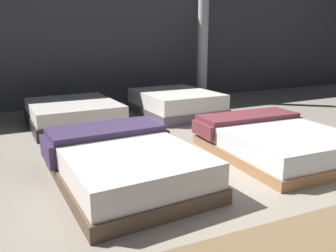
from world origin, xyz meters
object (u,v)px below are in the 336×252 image
at_px(bed_4, 73,114).
at_px(support_pillar, 203,33).
at_px(bed_5, 175,103).
at_px(bed_2, 124,162).
at_px(bed_3, 275,140).

height_order(bed_4, support_pillar, support_pillar).
bearing_deg(bed_5, support_pillar, 38.28).
bearing_deg(support_pillar, bed_4, -163.46).
relative_size(bed_2, bed_4, 1.07).
relative_size(bed_4, bed_5, 0.99).
bearing_deg(bed_4, support_pillar, 15.27).
bearing_deg(support_pillar, bed_2, -131.96).
height_order(bed_5, support_pillar, support_pillar).
xyz_separation_m(bed_3, bed_5, (-0.02, 2.97, 0.05)).
bearing_deg(support_pillar, bed_5, -141.33).
xyz_separation_m(bed_3, support_pillar, (1.35, 4.07, 1.55)).
xyz_separation_m(bed_5, support_pillar, (1.37, 1.10, 1.50)).
relative_size(bed_2, support_pillar, 0.59).
bearing_deg(bed_5, bed_2, -127.83).
distance_m(bed_3, support_pillar, 4.56).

